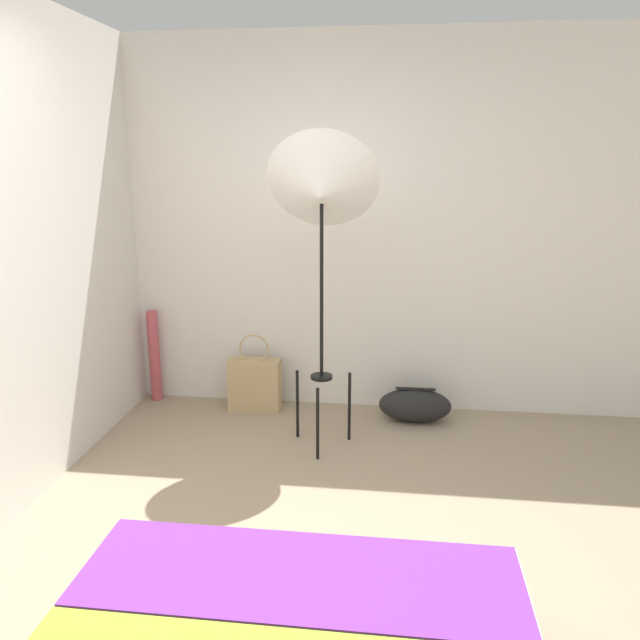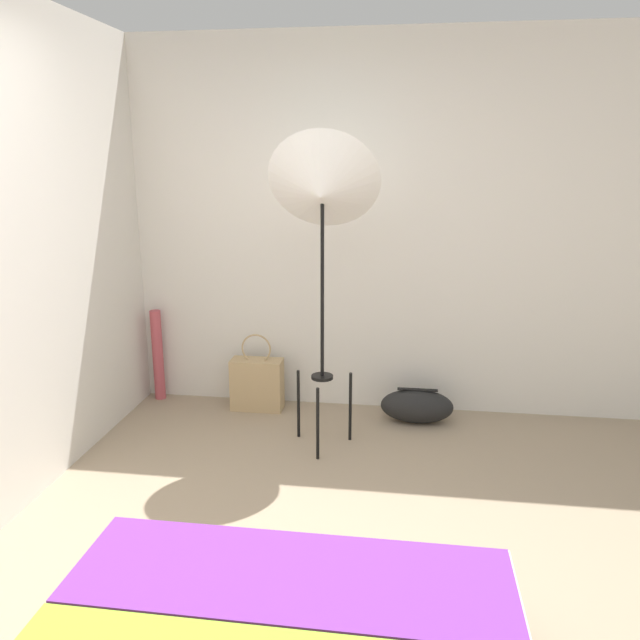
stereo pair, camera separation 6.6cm
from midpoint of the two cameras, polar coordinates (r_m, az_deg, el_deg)
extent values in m
plane|color=gray|center=(2.75, -4.15, -26.01)|extent=(14.00, 14.00, 0.00)
cube|color=silver|center=(4.40, 1.33, 8.35)|extent=(8.00, 0.05, 2.60)
cube|color=silver|center=(3.63, -25.47, 5.57)|extent=(0.05, 8.00, 2.60)
cube|color=#702D8E|center=(2.31, -2.71, -22.53)|extent=(1.51, 0.49, 0.04)
cylinder|color=black|center=(3.80, -0.73, -9.49)|extent=(0.02, 0.02, 0.46)
cylinder|color=black|center=(4.09, -2.55, -7.68)|extent=(0.02, 0.02, 0.46)
cylinder|color=black|center=(4.05, 2.23, -7.91)|extent=(0.02, 0.02, 0.46)
cylinder|color=black|center=(3.90, -0.35, -5.22)|extent=(0.14, 0.14, 0.02)
cylinder|color=black|center=(3.74, -0.37, 3.09)|extent=(0.02, 0.02, 1.15)
cone|color=white|center=(3.66, -0.38, 11.93)|extent=(0.67, 0.50, 0.66)
cube|color=tan|center=(4.56, -6.39, -5.91)|extent=(0.37, 0.16, 0.38)
torus|color=tan|center=(4.47, -6.49, -2.66)|extent=(0.22, 0.01, 0.22)
ellipsoid|color=black|center=(4.40, 8.25, -7.74)|extent=(0.50, 0.24, 0.24)
cube|color=black|center=(4.36, 8.31, -6.26)|extent=(0.27, 0.04, 0.01)
cylinder|color=#BC4C56|center=(4.83, -15.28, -3.21)|extent=(0.08, 0.08, 0.69)
camera|label=1|loc=(0.03, -90.54, -0.14)|focal=35.00mm
camera|label=2|loc=(0.03, 89.46, 0.14)|focal=35.00mm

